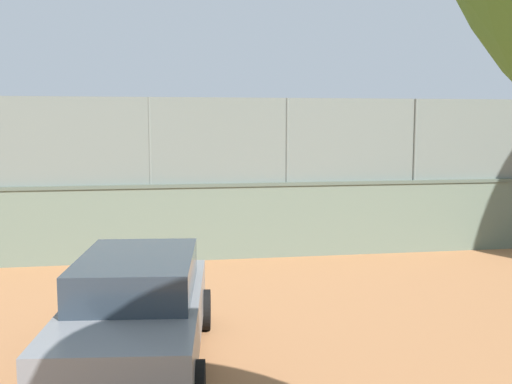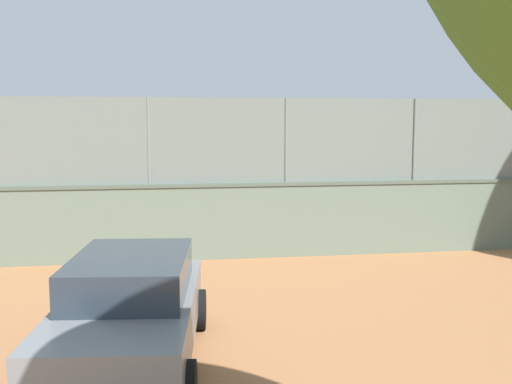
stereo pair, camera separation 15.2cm
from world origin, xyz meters
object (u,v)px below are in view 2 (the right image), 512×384
(player_baseline_waiting, at_px, (335,183))
(sports_ball, at_px, (188,188))
(courtside_bench, at_px, (481,217))
(player_crossing_court, at_px, (246,204))
(parked_car_grey, at_px, (130,308))
(player_at_service_line, at_px, (206,185))

(player_baseline_waiting, height_order, sports_ball, player_baseline_waiting)
(sports_ball, xyz_separation_m, courtside_bench, (-8.23, 4.42, -0.51))
(player_crossing_court, relative_size, parked_car_grey, 0.37)
(courtside_bench, relative_size, parked_car_grey, 0.37)
(player_baseline_waiting, height_order, courtside_bench, player_baseline_waiting)
(player_at_service_line, distance_m, parked_car_grey, 13.68)
(sports_ball, relative_size, courtside_bench, 0.15)
(player_at_service_line, height_order, courtside_bench, player_at_service_line)
(player_at_service_line, height_order, parked_car_grey, player_at_service_line)
(sports_ball, distance_m, courtside_bench, 9.35)
(sports_ball, bearing_deg, player_crossing_court, 110.25)
(player_crossing_court, xyz_separation_m, sports_ball, (1.43, -3.87, 0.05))
(sports_ball, xyz_separation_m, parked_car_grey, (1.39, 12.66, -0.21))
(player_baseline_waiting, bearing_deg, sports_ball, 7.80)
(courtside_bench, bearing_deg, parked_car_grey, 40.61)
(player_baseline_waiting, bearing_deg, parked_car_grey, 63.27)
(player_at_service_line, bearing_deg, parked_car_grey, 81.38)
(sports_ball, bearing_deg, player_baseline_waiting, -172.20)
(player_at_service_line, xyz_separation_m, player_crossing_court, (-0.77, 4.73, -0.08))
(player_baseline_waiting, xyz_separation_m, parked_car_grey, (6.75, 13.40, -0.22))
(player_crossing_court, distance_m, sports_ball, 4.12)
(courtside_bench, bearing_deg, player_baseline_waiting, -60.87)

